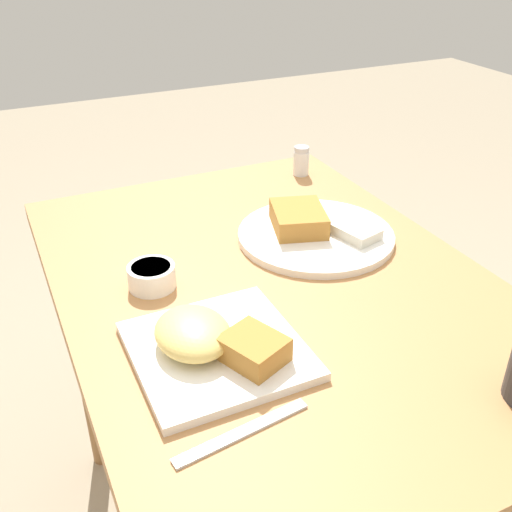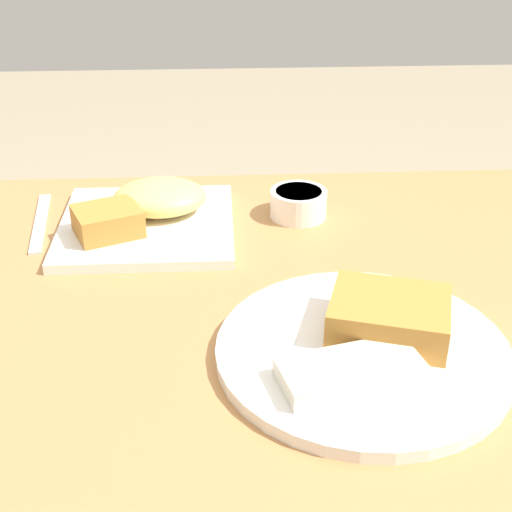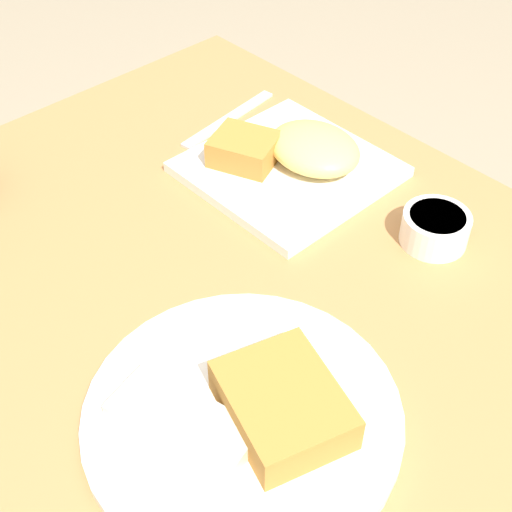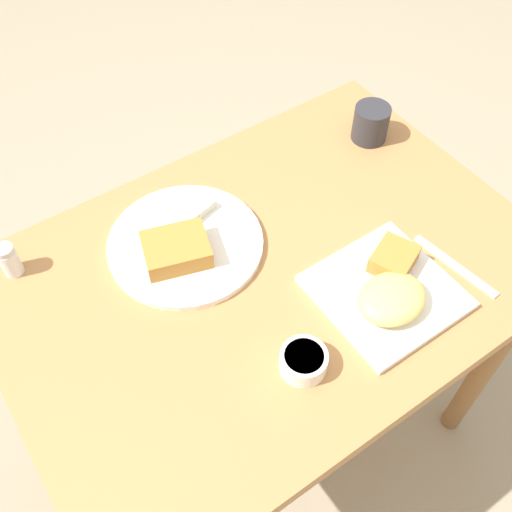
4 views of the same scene
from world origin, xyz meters
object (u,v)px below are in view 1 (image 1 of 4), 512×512
object	(u,v)px
plate_oval_far	(314,230)
sauce_ramekin	(152,276)
salt_shaker	(301,163)
butter_knife	(242,432)
plate_square_near	(213,343)

from	to	relation	value
plate_oval_far	sauce_ramekin	size ratio (longest dim) A/B	3.75
salt_shaker	butter_knife	world-z (taller)	salt_shaker
plate_square_near	butter_knife	world-z (taller)	plate_square_near
plate_square_near	butter_knife	size ratio (longest dim) A/B	1.26
plate_square_near	salt_shaker	xyz separation A→B (m)	(-0.53, 0.43, 0.01)
plate_square_near	sauce_ramekin	distance (m)	0.21
sauce_ramekin	salt_shaker	world-z (taller)	salt_shaker
plate_square_near	plate_oval_far	distance (m)	0.39
plate_oval_far	sauce_ramekin	bearing A→B (deg)	-83.88
salt_shaker	butter_knife	size ratio (longest dim) A/B	0.37
salt_shaker	plate_oval_far	bearing A→B (deg)	-24.25
plate_oval_far	salt_shaker	distance (m)	0.32
plate_oval_far	salt_shaker	size ratio (longest dim) A/B	4.32
plate_square_near	plate_oval_far	xyz separation A→B (m)	(-0.25, 0.30, -0.01)
sauce_ramekin	salt_shaker	bearing A→B (deg)	125.04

